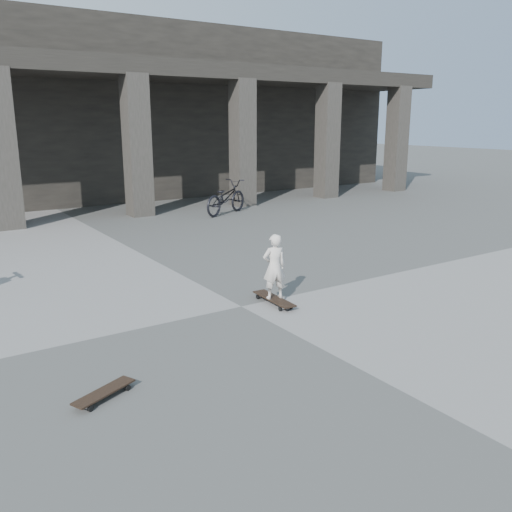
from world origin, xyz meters
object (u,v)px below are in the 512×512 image
skateboard_spare (104,393)px  longboard (274,299)px  child (274,267)px  bicycle (226,197)px

skateboard_spare → longboard: bearing=0.4°
child → skateboard_spare: bearing=37.2°
child → bicycle: 8.26m
longboard → bicycle: bearing=-22.4°
longboard → child: bearing=-113.8°
longboard → skateboard_spare: longboard is taller
bicycle → skateboard_spare: bearing=117.7°
skateboard_spare → bicycle: (6.63, 8.90, 0.44)m
longboard → skateboard_spare: (-3.11, -1.43, -0.01)m
bicycle → child: bearing=129.2°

